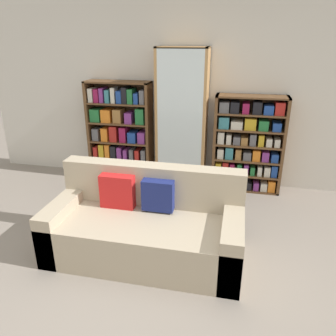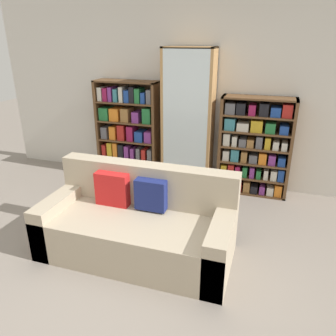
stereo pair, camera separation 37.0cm
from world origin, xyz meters
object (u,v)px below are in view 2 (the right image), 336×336
Objects in this scene: bookshelf_left at (128,132)px; bookshelf_right at (254,148)px; display_cabinet at (188,120)px; couch at (138,226)px; wine_bottle at (214,197)px.

bookshelf_right is (1.93, 0.00, -0.07)m from bookshelf_left.
display_cabinet reaches higher than bookshelf_left.
bookshelf_left is at bearing -180.00° from bookshelf_right.
bookshelf_left is at bearing 179.09° from display_cabinet.
couch is at bearing -63.28° from bookshelf_left.
display_cabinet reaches higher than couch.
wine_bottle is (1.51, -0.66, -0.59)m from bookshelf_left.
display_cabinet reaches higher than bookshelf_right.
bookshelf_left is (-0.93, 1.84, 0.44)m from couch.
display_cabinet is 1.19m from wine_bottle.
couch is 1.33m from wine_bottle.
bookshelf_left reaches higher than couch.
bookshelf_left is 1.00m from display_cabinet.
wine_bottle is at bearing -23.60° from bookshelf_left.
display_cabinet is at bearing -0.91° from bookshelf_left.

